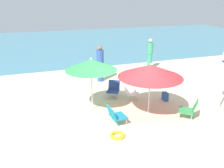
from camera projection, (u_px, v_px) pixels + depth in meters
The scene contains 12 objects.
ground_plane at pixel (142, 116), 7.98m from camera, with size 40.00×40.00×0.00m, color beige.
sea_water at pixel (71, 43), 20.54m from camera, with size 40.00×16.00×0.01m, color teal.
umbrella_red at pixel (150, 71), 7.69m from camera, with size 2.13×2.13×1.76m.
umbrella_green at pixel (91, 65), 7.84m from camera, with size 1.73×1.73×1.88m.
beach_chair_a at pixel (115, 115), 7.36m from camera, with size 0.59×0.58×0.61m.
beach_chair_b at pixel (131, 91), 9.27m from camera, with size 0.50×0.59×0.57m.
beach_chair_c at pixel (113, 88), 9.39m from camera, with size 0.67×0.71×0.63m.
beach_chair_d at pixel (190, 109), 7.72m from camera, with size 0.75×0.74×0.64m.
person_a at pixel (100, 64), 10.96m from camera, with size 0.33×0.33×1.69m.
person_b at pixel (150, 54), 12.89m from camera, with size 0.32×0.32×1.66m.
swim_ring at pixel (117, 135), 6.77m from camera, with size 0.43×0.43×0.09m, color yellow.
beach_bag at pixel (165, 96), 9.10m from camera, with size 0.26×0.17×0.32m, color #2D519E.
Camera 1 is at (-3.27, -6.40, 3.77)m, focal length 38.07 mm.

